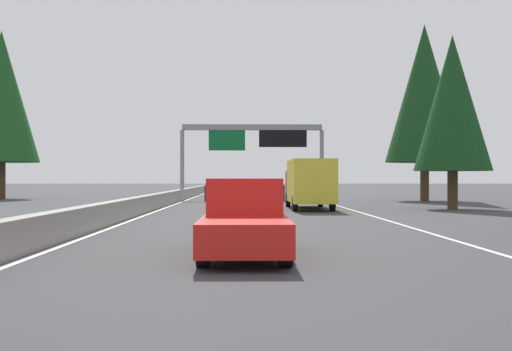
{
  "coord_description": "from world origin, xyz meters",
  "views": [
    {
      "loc": [
        -2.81,
        -5.28,
        1.87
      ],
      "look_at": [
        47.18,
        -6.1,
        2.08
      ],
      "focal_mm": 44.79,
      "sensor_mm": 36.0,
      "label": 1
    }
  ],
  "objects_px": {
    "sign_gantry_overhead": "(254,140)",
    "conifer_right_mid": "(425,93)",
    "box_truck_near_center": "(309,182)",
    "conifer_right_near": "(452,103)",
    "pickup_mid_center": "(245,217)",
    "conifer_left_near": "(1,96)",
    "sedan_distant_b": "(245,186)",
    "sedan_mid_right": "(222,187)",
    "sedan_far_right": "(249,188)"
  },
  "relations": [
    {
      "from": "sedan_far_right",
      "to": "conifer_right_mid",
      "type": "height_order",
      "value": "conifer_right_mid"
    },
    {
      "from": "conifer_right_near",
      "to": "conifer_right_mid",
      "type": "relative_size",
      "value": 0.73
    },
    {
      "from": "sign_gantry_overhead",
      "to": "box_truck_near_center",
      "type": "relative_size",
      "value": 1.49
    },
    {
      "from": "sedan_far_right",
      "to": "conifer_left_near",
      "type": "height_order",
      "value": "conifer_left_near"
    },
    {
      "from": "sedan_far_right",
      "to": "pickup_mid_center",
      "type": "bearing_deg",
      "value": 179.64
    },
    {
      "from": "box_truck_near_center",
      "to": "conifer_right_near",
      "type": "bearing_deg",
      "value": -92.64
    },
    {
      "from": "box_truck_near_center",
      "to": "conifer_right_near",
      "type": "height_order",
      "value": "conifer_right_near"
    },
    {
      "from": "conifer_left_near",
      "to": "sedan_distant_b",
      "type": "bearing_deg",
      "value": -29.87
    },
    {
      "from": "sign_gantry_overhead",
      "to": "sedan_far_right",
      "type": "distance_m",
      "value": 18.47
    },
    {
      "from": "sedan_mid_right",
      "to": "conifer_left_near",
      "type": "bearing_deg",
      "value": 150.34
    },
    {
      "from": "sedan_mid_right",
      "to": "pickup_mid_center",
      "type": "bearing_deg",
      "value": -177.46
    },
    {
      "from": "sign_gantry_overhead",
      "to": "pickup_mid_center",
      "type": "distance_m",
      "value": 40.81
    },
    {
      "from": "sign_gantry_overhead",
      "to": "box_truck_near_center",
      "type": "bearing_deg",
      "value": -170.07
    },
    {
      "from": "sedan_far_right",
      "to": "sedan_mid_right",
      "type": "bearing_deg",
      "value": 13.26
    },
    {
      "from": "conifer_right_near",
      "to": "conifer_right_mid",
      "type": "xyz_separation_m",
      "value": [
        13.67,
        -2.17,
        2.42
      ]
    },
    {
      "from": "box_truck_near_center",
      "to": "sedan_mid_right",
      "type": "height_order",
      "value": "box_truck_near_center"
    },
    {
      "from": "pickup_mid_center",
      "to": "sedan_distant_b",
      "type": "relative_size",
      "value": 1.27
    },
    {
      "from": "conifer_right_near",
      "to": "conifer_left_near",
      "type": "relative_size",
      "value": 0.7
    },
    {
      "from": "sign_gantry_overhead",
      "to": "conifer_right_mid",
      "type": "height_order",
      "value": "conifer_right_mid"
    },
    {
      "from": "sedan_distant_b",
      "to": "conifer_right_mid",
      "type": "xyz_separation_m",
      "value": [
        -43.14,
        -14.67,
        8.12
      ]
    },
    {
      "from": "sedan_distant_b",
      "to": "conifer_left_near",
      "type": "distance_m",
      "value": 44.43
    },
    {
      "from": "pickup_mid_center",
      "to": "conifer_left_near",
      "type": "distance_m",
      "value": 47.6
    },
    {
      "from": "sedan_distant_b",
      "to": "conifer_left_near",
      "type": "xyz_separation_m",
      "value": [
        -37.82,
        21.73,
        8.47
      ]
    },
    {
      "from": "sedan_far_right",
      "to": "sedan_distant_b",
      "type": "distance_m",
      "value": 20.9
    },
    {
      "from": "sedan_distant_b",
      "to": "sign_gantry_overhead",
      "type": "bearing_deg",
      "value": -178.83
    },
    {
      "from": "conifer_right_near",
      "to": "box_truck_near_center",
      "type": "bearing_deg",
      "value": 87.36
    },
    {
      "from": "box_truck_near_center",
      "to": "sign_gantry_overhead",
      "type": "bearing_deg",
      "value": 9.93
    },
    {
      "from": "sedan_mid_right",
      "to": "conifer_right_mid",
      "type": "relative_size",
      "value": 0.3
    },
    {
      "from": "pickup_mid_center",
      "to": "sedan_far_right",
      "type": "bearing_deg",
      "value": -0.36
    },
    {
      "from": "pickup_mid_center",
      "to": "box_truck_near_center",
      "type": "height_order",
      "value": "box_truck_near_center"
    },
    {
      "from": "sedan_mid_right",
      "to": "conifer_right_near",
      "type": "bearing_deg",
      "value": -162.95
    },
    {
      "from": "conifer_right_near",
      "to": "pickup_mid_center",
      "type": "bearing_deg",
      "value": 151.03
    },
    {
      "from": "sign_gantry_overhead",
      "to": "pickup_mid_center",
      "type": "xyz_separation_m",
      "value": [
        -40.57,
        0.78,
        -4.35
      ]
    },
    {
      "from": "box_truck_near_center",
      "to": "conifer_left_near",
      "type": "relative_size",
      "value": 0.56
    },
    {
      "from": "pickup_mid_center",
      "to": "conifer_left_near",
      "type": "height_order",
      "value": "conifer_left_near"
    },
    {
      "from": "conifer_right_mid",
      "to": "sedan_distant_b",
      "type": "bearing_deg",
      "value": 18.78
    },
    {
      "from": "sign_gantry_overhead",
      "to": "conifer_left_near",
      "type": "bearing_deg",
      "value": 87.56
    },
    {
      "from": "sedan_distant_b",
      "to": "conifer_right_mid",
      "type": "bearing_deg",
      "value": -161.22
    },
    {
      "from": "conifer_right_near",
      "to": "sedan_mid_right",
      "type": "bearing_deg",
      "value": 17.05
    },
    {
      "from": "conifer_right_near",
      "to": "conifer_left_near",
      "type": "distance_m",
      "value": 39.24
    },
    {
      "from": "sign_gantry_overhead",
      "to": "conifer_right_near",
      "type": "relative_size",
      "value": 1.21
    },
    {
      "from": "pickup_mid_center",
      "to": "conifer_right_near",
      "type": "bearing_deg",
      "value": -28.97
    },
    {
      "from": "box_truck_near_center",
      "to": "conifer_right_mid",
      "type": "relative_size",
      "value": 0.59
    },
    {
      "from": "conifer_right_mid",
      "to": "box_truck_near_center",
      "type": "bearing_deg",
      "value": 140.9
    },
    {
      "from": "sedan_distant_b",
      "to": "box_truck_near_center",
      "type": "bearing_deg",
      "value": -176.07
    },
    {
      "from": "box_truck_near_center",
      "to": "pickup_mid_center",
      "type": "bearing_deg",
      "value": 170.44
    },
    {
      "from": "pickup_mid_center",
      "to": "sedan_mid_right",
      "type": "xyz_separation_m",
      "value": [
        73.95,
        3.28,
        -0.23
      ]
    },
    {
      "from": "sign_gantry_overhead",
      "to": "sedan_distant_b",
      "type": "height_order",
      "value": "sign_gantry_overhead"
    },
    {
      "from": "sedan_distant_b",
      "to": "conifer_right_near",
      "type": "distance_m",
      "value": 58.45
    },
    {
      "from": "conifer_left_near",
      "to": "box_truck_near_center",
      "type": "bearing_deg",
      "value": -125.99
    }
  ]
}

